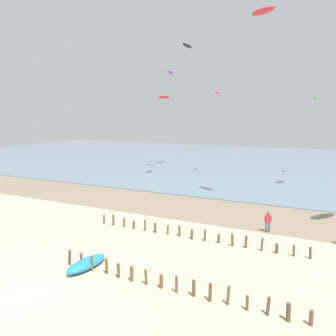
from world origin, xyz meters
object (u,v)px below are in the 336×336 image
at_px(kite_aloft_0, 263,11).
at_px(kite_aloft_7, 164,97).
at_px(kite_aloft_4, 187,46).
at_px(kite_aloft_2, 316,98).
at_px(kite_aloft_3, 217,93).
at_px(grounded_kite, 86,264).
at_px(person_mid_beach, 268,221).
at_px(kite_aloft_1, 170,72).

bearing_deg(kite_aloft_0, kite_aloft_7, -9.29).
bearing_deg(kite_aloft_0, kite_aloft_4, -18.14).
xyz_separation_m(kite_aloft_2, kite_aloft_3, (-14.01, -5.45, 0.95)).
bearing_deg(kite_aloft_3, kite_aloft_7, 77.21).
xyz_separation_m(grounded_kite, kite_aloft_2, (10.20, 41.92, 11.92)).
relative_size(grounded_kite, kite_aloft_4, 0.92).
bearing_deg(kite_aloft_4, kite_aloft_7, -52.74).
xyz_separation_m(person_mid_beach, kite_aloft_4, (-19.57, 28.33, 20.68)).
height_order(kite_aloft_1, kite_aloft_2, kite_aloft_1).
distance_m(kite_aloft_0, kite_aloft_7, 27.44).
distance_m(kite_aloft_2, kite_aloft_4, 22.96).
height_order(kite_aloft_4, kite_aloft_7, kite_aloft_4).
bearing_deg(kite_aloft_7, kite_aloft_1, -42.50).
relative_size(grounded_kite, kite_aloft_0, 1.05).
xyz_separation_m(kite_aloft_0, kite_aloft_1, (-14.99, 9.69, -3.88)).
bearing_deg(grounded_kite, kite_aloft_0, -11.37).
bearing_deg(kite_aloft_2, kite_aloft_0, 163.39).
xyz_separation_m(grounded_kite, kite_aloft_0, (6.10, 20.28, 19.43)).
relative_size(kite_aloft_0, kite_aloft_7, 1.13).
relative_size(kite_aloft_1, kite_aloft_3, 1.30).
height_order(person_mid_beach, kite_aloft_0, kite_aloft_0).
bearing_deg(kite_aloft_3, grounded_kite, -179.68).
relative_size(kite_aloft_3, kite_aloft_4, 0.57).
height_order(kite_aloft_1, kite_aloft_7, kite_aloft_1).
xyz_separation_m(kite_aloft_1, kite_aloft_2, (19.10, 11.95, -3.63)).
distance_m(kite_aloft_1, kite_aloft_3, 8.68).
distance_m(kite_aloft_2, kite_aloft_3, 15.06).
bearing_deg(kite_aloft_0, person_mid_beach, 140.16).
bearing_deg(kite_aloft_1, kite_aloft_7, -164.87).
bearing_deg(grounded_kite, kite_aloft_7, 25.60).
bearing_deg(kite_aloft_2, kite_aloft_7, 93.97).
distance_m(kite_aloft_0, kite_aloft_2, 23.27).
distance_m(person_mid_beach, kite_aloft_1, 29.40).
height_order(kite_aloft_1, kite_aloft_3, kite_aloft_1).
xyz_separation_m(person_mid_beach, kite_aloft_3, (-12.68, 24.55, 12.26)).
height_order(kite_aloft_0, kite_aloft_2, kite_aloft_0).
distance_m(kite_aloft_3, kite_aloft_4, 11.52).
bearing_deg(kite_aloft_3, kite_aloft_0, -154.18).
height_order(grounded_kite, kite_aloft_3, kite_aloft_3).
relative_size(person_mid_beach, kite_aloft_0, 0.58).
xyz_separation_m(kite_aloft_1, kite_aloft_7, (-5.03, 7.77, -3.03)).
bearing_deg(kite_aloft_7, kite_aloft_4, 52.46).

